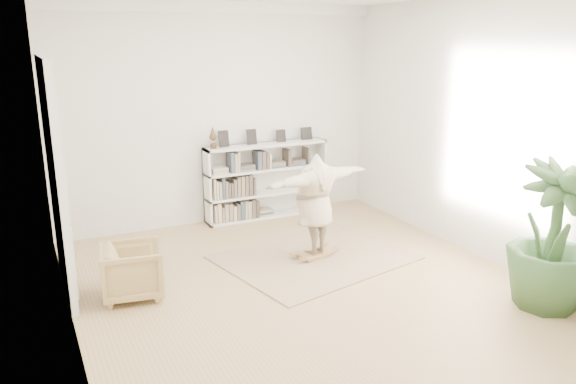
% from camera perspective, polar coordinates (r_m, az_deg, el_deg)
% --- Properties ---
extents(floor, '(6.00, 6.00, 0.00)m').
position_cam_1_polar(floor, '(7.28, 1.56, -9.45)').
color(floor, '#A18453').
rests_on(floor, ground).
extents(room_shell, '(6.00, 6.00, 6.00)m').
position_cam_1_polar(room_shell, '(9.30, -7.16, 18.14)').
color(room_shell, silver).
rests_on(room_shell, floor).
extents(doors, '(0.09, 1.78, 2.92)m').
position_cam_1_polar(doors, '(7.34, -22.46, 1.13)').
color(doors, white).
rests_on(doors, floor).
extents(bookshelf, '(2.20, 0.35, 1.64)m').
position_cam_1_polar(bookshelf, '(9.77, -2.23, 1.10)').
color(bookshelf, silver).
rests_on(bookshelf, floor).
extents(armchair, '(0.82, 0.80, 0.65)m').
position_cam_1_polar(armchair, '(7.13, -15.51, -7.74)').
color(armchair, tan).
rests_on(armchair, floor).
extents(rug, '(2.86, 2.47, 0.02)m').
position_cam_1_polar(rug, '(8.13, 2.68, -6.62)').
color(rug, tan).
rests_on(rug, floor).
extents(rocker_board, '(0.53, 0.38, 0.10)m').
position_cam_1_polar(rocker_board, '(8.11, 2.68, -6.26)').
color(rocker_board, olive).
rests_on(rocker_board, rug).
extents(person, '(1.83, 0.84, 1.44)m').
position_cam_1_polar(person, '(7.85, 2.75, -1.01)').
color(person, '#C2AD91').
rests_on(person, rocker_board).
extents(houseplant, '(0.98, 0.98, 1.73)m').
position_cam_1_polar(houseplant, '(7.11, 25.27, -4.11)').
color(houseplant, '#35592C').
rests_on(houseplant, floor).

